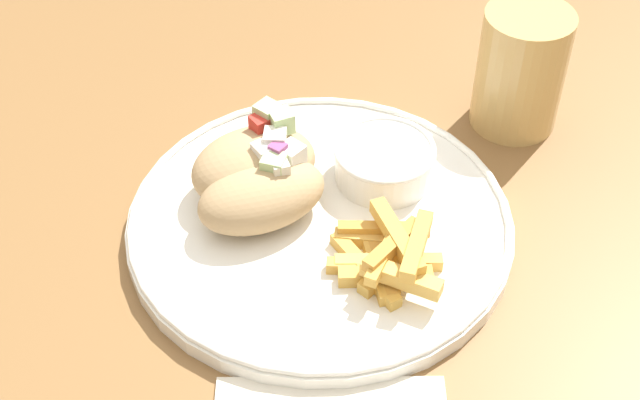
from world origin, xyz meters
TOP-DOWN VIEW (x-y plane):
  - table at (0.00, 0.00)m, footprint 1.60×1.60m
  - plate at (-0.01, -0.01)m, footprint 0.31×0.31m
  - pita_sandwich_near at (-0.05, -0.02)m, footprint 0.12×0.12m
  - pita_sandwich_far at (-0.07, 0.01)m, footprint 0.13×0.13m
  - fries_pile at (0.05, -0.05)m, footprint 0.09×0.08m
  - sauce_ramekin at (0.03, 0.05)m, footprint 0.08×0.08m
  - water_glass at (0.12, 0.17)m, footprint 0.08×0.08m

SIDE VIEW (x-z plane):
  - table at x=0.00m, z-range 0.33..1.09m
  - plate at x=-0.01m, z-range 0.77..0.78m
  - fries_pile at x=0.05m, z-range 0.77..0.81m
  - sauce_ramekin at x=0.03m, z-range 0.78..0.81m
  - pita_sandwich_near at x=-0.05m, z-range 0.78..0.83m
  - pita_sandwich_far at x=-0.07m, z-range 0.77..0.84m
  - water_glass at x=0.12m, z-range 0.76..0.87m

